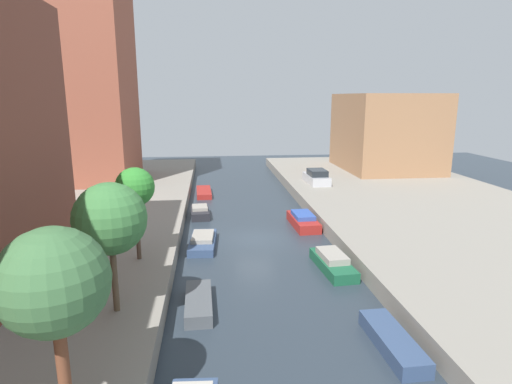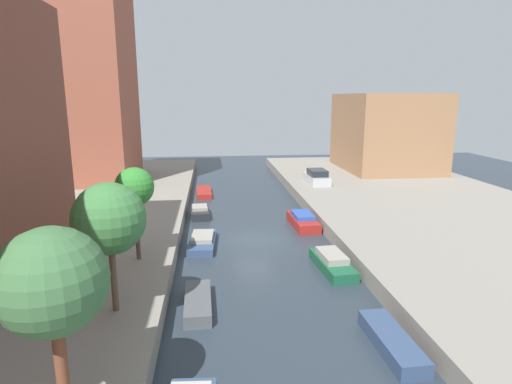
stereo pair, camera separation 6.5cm
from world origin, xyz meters
The scene contains 16 objects.
ground_plane centered at (0.00, 0.00, 0.00)m, with size 84.00×84.00×0.00m, color #28333D.
quay_left centered at (-15.00, 0.00, 0.50)m, with size 20.00×64.00×1.00m, color gray.
quay_right centered at (15.00, 0.00, 0.50)m, with size 20.00×64.00×1.00m, color gray.
apartment_tower_far centered at (-16.00, 18.32, 11.90)m, with size 10.00×10.66×21.80m, color brown.
low_block_right centered at (18.00, 21.26, 5.46)m, with size 10.00×12.43×8.92m, color #9E704C.
street_tree_0 centered at (-6.84, -17.23, 5.02)m, with size 2.80×2.80×5.46m.
street_tree_1 centered at (-6.84, -11.12, 4.89)m, with size 2.87×2.87×5.35m.
street_tree_2 centered at (-6.84, -5.42, 4.93)m, with size 2.05×2.05×5.00m.
parked_car centered at (7.75, 13.64, 1.60)m, with size 1.98×4.34×1.43m.
moored_boat_left_1 centered at (-3.58, -9.46, 0.30)m, with size 1.28×3.73×0.59m.
moored_boat_left_2 centered at (-3.52, -1.02, 0.32)m, with size 1.88×4.41×0.75m.
moored_boat_left_3 centered at (-3.86, 5.96, 0.38)m, with size 1.61×3.08×0.88m.
moored_boat_left_4 centered at (-3.64, 13.91, 0.25)m, with size 1.58×4.56×0.50m.
moored_boat_right_1 centered at (3.97, -13.47, 0.31)m, with size 1.32×4.04×0.62m.
moored_boat_right_2 centered at (3.86, -5.68, 0.40)m, with size 1.76×4.31×0.95m.
moored_boat_right_3 centered at (3.96, 2.56, 0.43)m, with size 1.79×4.43×1.00m.
Camera 1 is at (-2.87, -27.48, 9.56)m, focal length 29.63 mm.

